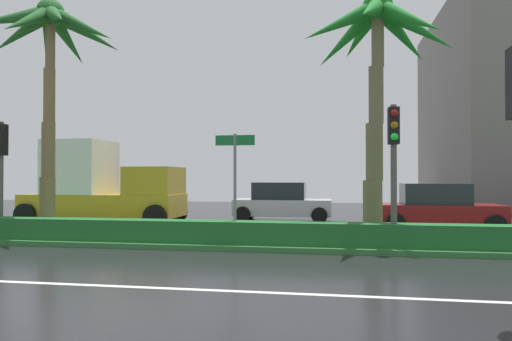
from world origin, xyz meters
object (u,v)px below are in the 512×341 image
object	(u,v)px
street_name_sign	(235,173)
car_in_traffic_second	(438,208)
car_in_traffic_leading	(282,202)
traffic_signal_median_left	(0,157)
traffic_signal_median_right	(394,149)
box_truck_lead	(102,187)
palm_tree_centre_left	(377,48)
palm_tree_mid_left	(50,43)

from	to	relation	value
street_name_sign	car_in_traffic_second	size ratio (longest dim) A/B	0.70
car_in_traffic_leading	car_in_traffic_second	bearing A→B (deg)	-24.56
street_name_sign	car_in_traffic_second	bearing A→B (deg)	39.95
traffic_signal_median_left	traffic_signal_median_right	xyz separation A→B (m)	(11.59, -0.16, 0.13)
box_truck_lead	car_in_traffic_second	bearing A→B (deg)	0.73
palm_tree_centre_left	street_name_sign	world-z (taller)	palm_tree_centre_left
palm_tree_centre_left	palm_tree_mid_left	bearing A→B (deg)	-178.94
car_in_traffic_leading	car_in_traffic_second	distance (m)	6.66
box_truck_lead	car_in_traffic_leading	world-z (taller)	box_truck_lead
car_in_traffic_leading	car_in_traffic_second	xyz separation A→B (m)	(6.06, -2.77, 0.00)
street_name_sign	palm_tree_centre_left	bearing A→B (deg)	24.14
car_in_traffic_leading	car_in_traffic_second	size ratio (longest dim) A/B	1.00
box_truck_lead	traffic_signal_median_left	bearing A→B (deg)	-97.45
traffic_signal_median_left	traffic_signal_median_right	bearing A→B (deg)	-0.81
traffic_signal_median_left	street_name_sign	bearing A→B (deg)	-1.29
car_in_traffic_second	street_name_sign	bearing A→B (deg)	-140.05
box_truck_lead	traffic_signal_median_right	bearing A→B (deg)	-25.56
traffic_signal_median_left	box_truck_lead	xyz separation A→B (m)	(0.66, 5.06, -1.02)
box_truck_lead	car_in_traffic_leading	distance (m)	7.71
traffic_signal_median_right	car_in_traffic_leading	xyz separation A→B (m)	(-3.84, 8.17, -1.87)
palm_tree_mid_left	traffic_signal_median_left	distance (m)	4.19
car_in_traffic_leading	palm_tree_centre_left	bearing A→B (deg)	-60.71
palm_tree_centre_left	traffic_signal_median_left	size ratio (longest dim) A/B	2.11
palm_tree_mid_left	traffic_signal_median_right	bearing A→B (deg)	-8.25
traffic_signal_median_left	car_in_traffic_second	world-z (taller)	traffic_signal_median_left
palm_tree_mid_left	car_in_traffic_leading	bearing A→B (deg)	43.07
traffic_signal_median_right	box_truck_lead	distance (m)	12.17
traffic_signal_median_right	box_truck_lead	size ratio (longest dim) A/B	0.58
traffic_signal_median_right	palm_tree_mid_left	bearing A→B (deg)	171.75
palm_tree_centre_left	car_in_traffic_leading	size ratio (longest dim) A/B	1.71
palm_tree_centre_left	box_truck_lead	size ratio (longest dim) A/B	1.15
palm_tree_centre_left	car_in_traffic_leading	bearing A→B (deg)	119.29
traffic_signal_median_left	street_name_sign	xyz separation A→B (m)	(7.37, -0.17, -0.48)
palm_tree_centre_left	box_truck_lead	world-z (taller)	palm_tree_centre_left
palm_tree_centre_left	traffic_signal_median_right	world-z (taller)	palm_tree_centre_left
palm_tree_mid_left	street_name_sign	size ratio (longest dim) A/B	2.59
palm_tree_mid_left	traffic_signal_median_right	xyz separation A→B (m)	(10.89, -1.58, -3.74)
box_truck_lead	car_in_traffic_second	world-z (taller)	box_truck_lead
traffic_signal_median_right	car_in_traffic_second	world-z (taller)	traffic_signal_median_right
palm_tree_mid_left	traffic_signal_median_left	world-z (taller)	palm_tree_mid_left
palm_tree_mid_left	car_in_traffic_leading	distance (m)	11.16
palm_tree_centre_left	car_in_traffic_second	bearing A→B (deg)	55.62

